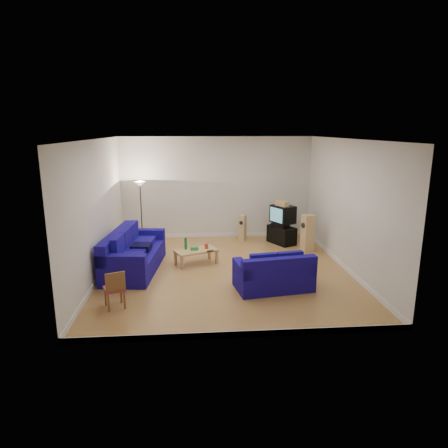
{
  "coord_description": "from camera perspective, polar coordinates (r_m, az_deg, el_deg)",
  "views": [
    {
      "loc": [
        -0.78,
        -9.3,
        3.44
      ],
      "look_at": [
        0.0,
        0.4,
        1.1
      ],
      "focal_mm": 32.0,
      "sensor_mm": 36.0,
      "label": 1
    }
  ],
  "objects": [
    {
      "name": "remote",
      "position": [
        10.18,
        -1.99,
        -3.86
      ],
      "size": [
        0.17,
        0.1,
        0.02
      ],
      "primitive_type": "cube",
      "rotation": [
        0.0,
        0.0,
        0.31
      ],
      "color": "black",
      "rests_on": "coffee_table"
    },
    {
      "name": "bottle",
      "position": [
        10.36,
        -5.49,
        -2.79
      ],
      "size": [
        0.08,
        0.08,
        0.31
      ],
      "primitive_type": "cylinder",
      "rotation": [
        0.0,
        0.0,
        0.11
      ],
      "color": "#197233",
      "rests_on": "coffee_table"
    },
    {
      "name": "dining_chair",
      "position": [
        8.1,
        -15.35,
        -8.75
      ],
      "size": [
        0.49,
        0.49,
        0.78
      ],
      "rotation": [
        0.0,
        0.0,
        0.38
      ],
      "color": "brown",
      "rests_on": "ground"
    },
    {
      "name": "tissue_box",
      "position": [
        10.31,
        -4.25,
        -3.49
      ],
      "size": [
        0.21,
        0.13,
        0.08
      ],
      "primitive_type": "cube",
      "rotation": [
        0.0,
        0.0,
        0.07
      ],
      "color": "green",
      "rests_on": "coffee_table"
    },
    {
      "name": "av_receiver",
      "position": [
        12.23,
        8.04,
        -0.12
      ],
      "size": [
        0.6,
        0.59,
        0.11
      ],
      "primitive_type": "cube",
      "rotation": [
        0.0,
        0.0,
        -0.74
      ],
      "color": "black",
      "rests_on": "tv_stand"
    },
    {
      "name": "room",
      "position": [
        9.53,
        0.19,
        2.03
      ],
      "size": [
        6.01,
        6.51,
        3.21
      ],
      "color": "olive",
      "rests_on": "ground"
    },
    {
      "name": "sofa_loveseat",
      "position": [
        8.83,
        7.18,
        -7.36
      ],
      "size": [
        1.75,
        1.15,
        0.81
      ],
      "rotation": [
        0.0,
        0.0,
        0.15
      ],
      "color": "#0A006B",
      "rests_on": "ground"
    },
    {
      "name": "floor_lamp",
      "position": [
        12.07,
        -11.86,
        4.39
      ],
      "size": [
        0.33,
        0.33,
        1.92
      ],
      "color": "black",
      "rests_on": "ground"
    },
    {
      "name": "tv_stand",
      "position": [
        12.32,
        8.23,
        -1.55
      ],
      "size": [
        0.83,
        1.0,
        0.53
      ],
      "primitive_type": "cube",
      "rotation": [
        0.0,
        0.0,
        -1.09
      ],
      "color": "black",
      "rests_on": "ground"
    },
    {
      "name": "red_canister",
      "position": [
        10.4,
        -2.53,
        -3.19
      ],
      "size": [
        0.1,
        0.1,
        0.13
      ],
      "primitive_type": "cylinder",
      "rotation": [
        0.0,
        0.0,
        0.12
      ],
      "color": "red",
      "rests_on": "coffee_table"
    },
    {
      "name": "coffee_table",
      "position": [
        10.35,
        -4.0,
        -3.97
      ],
      "size": [
        1.2,
        0.92,
        0.39
      ],
      "rotation": [
        0.0,
        0.0,
        0.41
      ],
      "color": "tan",
      "rests_on": "ground"
    },
    {
      "name": "television",
      "position": [
        12.23,
        8.39,
        1.41
      ],
      "size": [
        0.76,
        0.84,
        0.53
      ],
      "rotation": [
        0.0,
        0.0,
        -1.09
      ],
      "color": "black",
      "rests_on": "av_receiver"
    },
    {
      "name": "speaker_right",
      "position": [
        11.52,
        11.84,
        -1.35
      ],
      "size": [
        0.39,
        0.35,
        1.08
      ],
      "rotation": [
        0.0,
        0.0,
        -1.22
      ],
      "color": "tan",
      "rests_on": "ground"
    },
    {
      "name": "sofa_three_seat",
      "position": [
        10.17,
        -13.02,
        -4.47
      ],
      "size": [
        1.36,
        2.63,
        0.98
      ],
      "rotation": [
        0.0,
        0.0,
        -1.68
      ],
      "color": "#0A006B",
      "rests_on": "ground"
    },
    {
      "name": "speaker_left",
      "position": [
        12.48,
        2.65,
        -0.57
      ],
      "size": [
        0.28,
        0.3,
        0.81
      ],
      "rotation": [
        0.0,
        0.0,
        -0.47
      ],
      "color": "tan",
      "rests_on": "ground"
    },
    {
      "name": "centre_speaker",
      "position": [
        12.09,
        8.27,
        2.92
      ],
      "size": [
        0.37,
        0.48,
        0.16
      ],
      "primitive_type": "cube",
      "rotation": [
        0.0,
        0.0,
        -1.07
      ],
      "color": "tan",
      "rests_on": "television"
    }
  ]
}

